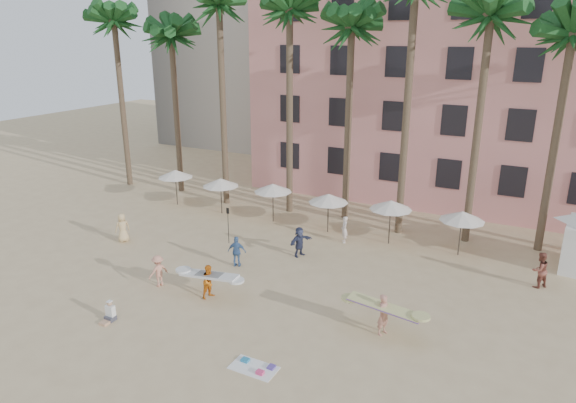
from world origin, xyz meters
The scene contains 10 objects.
ground centered at (0.00, 0.00, 0.00)m, with size 120.00×120.00×0.00m, color #D1B789.
pink_hotel centered at (7.00, 26.00, 8.00)m, with size 35.00×14.00×16.00m, color pink.
palm_row centered at (0.51, 15.00, 12.97)m, with size 44.40×5.40×16.30m.
umbrella_row centered at (-3.00, 12.50, 2.33)m, with size 22.50×2.70×2.73m.
beach_towel centered at (2.05, -1.63, 0.03)m, with size 1.81×1.02×0.14m.
carrier_yellow centered at (5.61, 2.82, 1.01)m, with size 3.08×0.86×1.81m.
carrier_white centered at (-2.66, 2.10, 0.90)m, with size 2.93×0.97×1.66m.
beachgoers centered at (-1.15, 6.98, 0.87)m, with size 23.60×10.42×1.85m.
paddle centered at (-5.57, 8.10, 1.41)m, with size 0.18×0.04×2.23m.
seated_man centered at (-5.33, -1.65, 0.32)m, with size 0.41×0.71×0.93m.
Camera 1 is at (10.64, -15.64, 11.98)m, focal length 32.00 mm.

